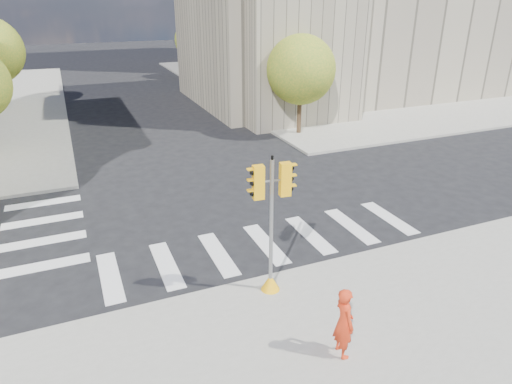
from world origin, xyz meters
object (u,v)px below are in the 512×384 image
lamp_far (216,37)px  traffic_signal (271,237)px  lamp_near (280,53)px  photographer (344,322)px

lamp_far → traffic_signal: lamp_far is taller
lamp_near → photographer: bearing=-111.7°
lamp_near → traffic_signal: (-9.17, -18.75, -2.67)m
traffic_signal → photographer: 3.23m
lamp_near → photographer: 23.74m
lamp_near → lamp_far: same height
lamp_near → photographer: lamp_near is taller
lamp_near → lamp_far: bearing=90.0°
lamp_near → traffic_signal: bearing=-116.1°
lamp_far → photographer: size_ratio=4.36×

